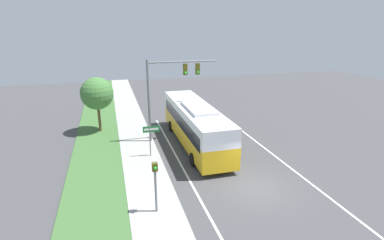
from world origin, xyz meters
TOP-DOWN VIEW (x-y plane):
  - ground_plane at (0.00, 0.00)m, footprint 80.00×80.00m
  - sidewalk at (-6.20, 0.00)m, footprint 2.80×80.00m
  - grass_verge at (-9.40, 0.00)m, footprint 3.60×80.00m
  - lane_divider_near at (-3.60, 0.00)m, footprint 0.14×30.00m
  - lane_divider_far at (3.60, 0.00)m, footprint 0.14×30.00m
  - bus at (-1.56, 7.71)m, footprint 2.78×12.16m
  - signal_gantry at (-3.37, 9.15)m, footprint 5.83×0.41m
  - pedestrian_signal at (-6.17, -0.94)m, footprint 0.28×0.34m
  - street_sign at (-5.41, 6.10)m, footprint 1.23×0.08m
  - roadside_tree at (-9.15, 12.92)m, footprint 2.89×2.89m

SIDE VIEW (x-z plane):
  - ground_plane at x=0.00m, z-range 0.00..0.00m
  - lane_divider_near at x=-3.60m, z-range 0.00..0.01m
  - lane_divider_far at x=3.60m, z-range 0.00..0.01m
  - grass_verge at x=-9.40m, z-range 0.00..0.10m
  - sidewalk at x=-6.20m, z-range 0.00..0.12m
  - street_sign at x=-5.41m, z-range 0.52..3.01m
  - bus at x=-1.56m, z-range 0.16..3.65m
  - pedestrian_signal at x=-6.17m, z-range 0.54..3.44m
  - roadside_tree at x=-9.15m, z-range 1.13..6.11m
  - signal_gantry at x=-3.37m, z-range 1.43..8.31m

